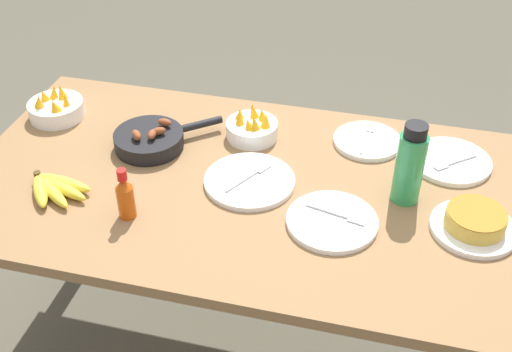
{
  "coord_description": "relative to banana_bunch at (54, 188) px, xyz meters",
  "views": [
    {
      "loc": [
        0.36,
        -1.43,
        1.93
      ],
      "look_at": [
        0.0,
        0.0,
        0.8
      ],
      "focal_mm": 45.0,
      "sensor_mm": 36.0,
      "label": 1
    }
  ],
  "objects": [
    {
      "name": "empty_plate_far_right",
      "position": [
        0.53,
        0.18,
        -0.01
      ],
      "size": [
        0.27,
        0.27,
        0.02
      ],
      "color": "white",
      "rests_on": "dining_table"
    },
    {
      "name": "banana_bunch",
      "position": [
        0.0,
        0.0,
        0.0
      ],
      "size": [
        0.21,
        0.15,
        0.04
      ],
      "color": "yellow",
      "rests_on": "dining_table"
    },
    {
      "name": "frittata_plate_center",
      "position": [
        1.16,
        0.12,
        0.01
      ],
      "size": [
        0.23,
        0.23,
        0.06
      ],
      "color": "white",
      "rests_on": "dining_table"
    },
    {
      "name": "water_bottle",
      "position": [
        0.97,
        0.22,
        0.1
      ],
      "size": [
        0.08,
        0.08,
        0.25
      ],
      "color": "#2D9351",
      "rests_on": "dining_table"
    },
    {
      "name": "fruit_bowl_mango",
      "position": [
        0.48,
        0.41,
        0.02
      ],
      "size": [
        0.17,
        0.17,
        0.11
      ],
      "color": "white",
      "rests_on": "dining_table"
    },
    {
      "name": "ground_plane",
      "position": [
        0.55,
        0.18,
        -0.79
      ],
      "size": [
        14.0,
        14.0,
        0.0
      ],
      "primitive_type": "plane",
      "color": "#565142"
    },
    {
      "name": "empty_plate_mid_edge",
      "position": [
        1.1,
        0.42,
        -0.01
      ],
      "size": [
        0.24,
        0.24,
        0.02
      ],
      "color": "white",
      "rests_on": "dining_table"
    },
    {
      "name": "fruit_bowl_citrus",
      "position": [
        -0.19,
        0.37,
        0.02
      ],
      "size": [
        0.18,
        0.18,
        0.11
      ],
      "color": "white",
      "rests_on": "dining_table"
    },
    {
      "name": "empty_plate_far_left",
      "position": [
        0.79,
        0.06,
        -0.01
      ],
      "size": [
        0.25,
        0.25,
        0.02
      ],
      "color": "white",
      "rests_on": "dining_table"
    },
    {
      "name": "empty_plate_near_front",
      "position": [
        0.84,
        0.47,
        -0.01
      ],
      "size": [
        0.21,
        0.21,
        0.02
      ],
      "color": "white",
      "rests_on": "dining_table"
    },
    {
      "name": "hot_sauce_bottle",
      "position": [
        0.24,
        -0.04,
        0.05
      ],
      "size": [
        0.05,
        0.05,
        0.16
      ],
      "color": "#C64C0F",
      "rests_on": "dining_table"
    },
    {
      "name": "skillet",
      "position": [
        0.18,
        0.28,
        0.01
      ],
      "size": [
        0.31,
        0.27,
        0.08
      ],
      "rotation": [
        0.0,
        0.0,
        0.69
      ],
      "color": "black",
      "rests_on": "dining_table"
    },
    {
      "name": "dining_table",
      "position": [
        0.55,
        0.18,
        -0.12
      ],
      "size": [
        1.73,
        0.91,
        0.77
      ],
      "color": "olive",
      "rests_on": "ground_plane"
    }
  ]
}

